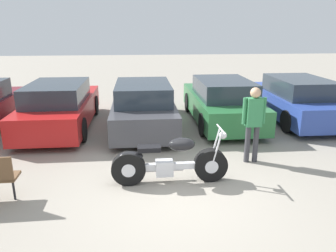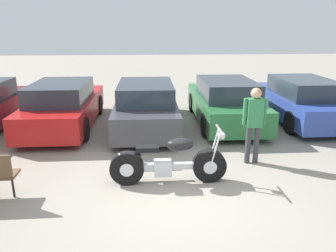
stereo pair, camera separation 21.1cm
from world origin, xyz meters
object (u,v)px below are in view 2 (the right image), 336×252
motorcycle (167,163)px  parked_car_blue (300,100)px  person_standing (254,119)px  parked_car_red (64,106)px  parked_car_dark_grey (146,106)px  parked_car_green (225,102)px

motorcycle → parked_car_blue: (4.54, 4.16, 0.24)m
parked_car_blue → person_standing: 4.21m
motorcycle → person_standing: bearing=23.6°
person_standing → parked_car_blue: bearing=52.0°
parked_car_red → parked_car_blue: size_ratio=1.00×
parked_car_dark_grey → person_standing: (2.37, -2.86, 0.36)m
parked_car_green → parked_car_dark_grey: bearing=-171.8°
motorcycle → parked_car_blue: parked_car_blue is taller
parked_car_green → parked_car_blue: size_ratio=1.00×
parked_car_blue → parked_car_dark_grey: bearing=-174.8°
motorcycle → parked_car_green: parked_car_green is taller
motorcycle → person_standing: 2.22m
parked_car_red → parked_car_green: size_ratio=1.00×
parked_car_red → parked_car_green: bearing=2.0°
parked_car_blue → motorcycle: bearing=-137.5°
parked_car_green → parked_car_blue: 2.48m
parked_car_dark_grey → motorcycle: bearing=-83.6°
parked_car_red → parked_car_dark_grey: (2.48, -0.18, 0.00)m
parked_car_green → person_standing: 3.23m
parked_car_blue → parked_car_green: bearing=-177.9°
parked_car_red → motorcycle: bearing=-53.4°
parked_car_dark_grey → parked_car_red: bearing=175.9°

